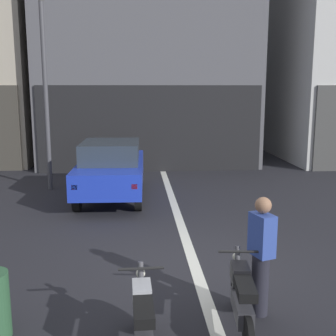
{
  "coord_description": "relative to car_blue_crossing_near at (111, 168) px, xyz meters",
  "views": [
    {
      "loc": [
        -1.0,
        -6.91,
        3.08
      ],
      "look_at": [
        -0.32,
        2.0,
        1.4
      ],
      "focal_mm": 45.32,
      "sensor_mm": 36.0,
      "label": 1
    }
  ],
  "objects": [
    {
      "name": "motorcycle_silver_row_leftmost",
      "position": [
        0.75,
        -7.35,
        -0.43
      ],
      "size": [
        0.55,
        1.67,
        0.98
      ],
      "color": "black",
      "rests_on": "ground"
    },
    {
      "name": "person_by_motorcycles",
      "position": [
        2.37,
        -6.5,
        -0.03
      ],
      "size": [
        0.32,
        0.41,
        1.67
      ],
      "color": "#23232D",
      "rests_on": "ground"
    },
    {
      "name": "building_mid_block",
      "position": [
        1.25,
        8.43,
        4.57
      ],
      "size": [
        8.61,
        9.11,
        10.93
      ],
      "color": "#56565B",
      "rests_on": "ground"
    },
    {
      "name": "motorcycle_black_row_left_mid",
      "position": [
        2.01,
        -6.91,
        -0.43
      ],
      "size": [
        0.55,
        1.67,
        0.98
      ],
      "color": "black",
      "rests_on": "ground"
    },
    {
      "name": "ground_plane",
      "position": [
        1.71,
        -4.88,
        -0.89
      ],
      "size": [
        120.0,
        120.0,
        0.0
      ],
      "primitive_type": "plane",
      "color": "#232328"
    },
    {
      "name": "lane_centre_line",
      "position": [
        1.71,
        1.12,
        -0.88
      ],
      "size": [
        0.2,
        18.0,
        0.01
      ],
      "primitive_type": "cube",
      "color": "silver",
      "rests_on": "ground"
    },
    {
      "name": "street_lamp",
      "position": [
        -1.97,
        1.31,
        2.79
      ],
      "size": [
        0.36,
        0.36,
        5.93
      ],
      "color": "#47474C",
      "rests_on": "ground"
    },
    {
      "name": "car_blue_crossing_near",
      "position": [
        0.0,
        0.0,
        0.0
      ],
      "size": [
        1.86,
        4.14,
        1.64
      ],
      "color": "black",
      "rests_on": "ground"
    }
  ]
}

